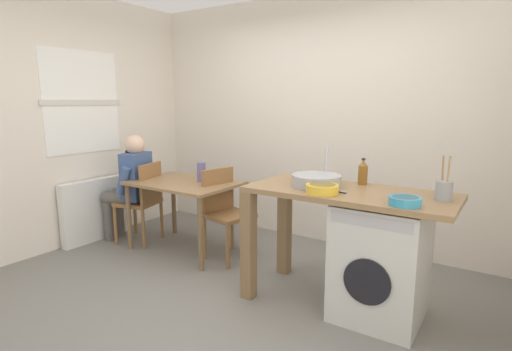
{
  "coord_description": "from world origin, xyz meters",
  "views": [
    {
      "loc": [
        1.93,
        -2.37,
        1.57
      ],
      "look_at": [
        0.07,
        0.45,
        0.94
      ],
      "focal_mm": 28.21,
      "sensor_mm": 36.0,
      "label": 1
    }
  ],
  "objects_px": {
    "colander": "(405,201)",
    "vase": "(201,172)",
    "mixing_bowl": "(322,188)",
    "utensil_crock": "(444,190)",
    "dining_table": "(185,191)",
    "chair_person_seat": "(143,198)",
    "chair_opposite": "(225,208)",
    "washing_machine": "(381,261)",
    "seated_person": "(130,183)",
    "bottle_tall_green": "(363,173)"
  },
  "relations": [
    {
      "from": "chair_opposite",
      "to": "colander",
      "type": "relative_size",
      "value": 4.5
    },
    {
      "from": "chair_person_seat",
      "to": "bottle_tall_green",
      "type": "xyz_separation_m",
      "value": [
        2.42,
        0.12,
        0.51
      ]
    },
    {
      "from": "chair_person_seat",
      "to": "utensil_crock",
      "type": "distance_m",
      "value": 3.08
    },
    {
      "from": "dining_table",
      "to": "vase",
      "type": "distance_m",
      "value": 0.27
    },
    {
      "from": "dining_table",
      "to": "colander",
      "type": "bearing_deg",
      "value": -10.81
    },
    {
      "from": "chair_opposite",
      "to": "seated_person",
      "type": "xyz_separation_m",
      "value": [
        -1.18,
        -0.19,
        0.16
      ]
    },
    {
      "from": "dining_table",
      "to": "bottle_tall_green",
      "type": "distance_m",
      "value": 1.91
    },
    {
      "from": "mixing_bowl",
      "to": "chair_person_seat",
      "type": "bearing_deg",
      "value": 171.55
    },
    {
      "from": "utensil_crock",
      "to": "dining_table",
      "type": "bearing_deg",
      "value": 176.07
    },
    {
      "from": "washing_machine",
      "to": "bottle_tall_green",
      "type": "bearing_deg",
      "value": 133.83
    },
    {
      "from": "mixing_bowl",
      "to": "colander",
      "type": "height_order",
      "value": "mixing_bowl"
    },
    {
      "from": "chair_person_seat",
      "to": "vase",
      "type": "bearing_deg",
      "value": -89.75
    },
    {
      "from": "chair_opposite",
      "to": "washing_machine",
      "type": "xyz_separation_m",
      "value": [
        1.65,
        -0.29,
        -0.08
      ]
    },
    {
      "from": "dining_table",
      "to": "chair_opposite",
      "type": "bearing_deg",
      "value": 7.94
    },
    {
      "from": "chair_person_seat",
      "to": "seated_person",
      "type": "distance_m",
      "value": 0.23
    },
    {
      "from": "utensil_crock",
      "to": "vase",
      "type": "xyz_separation_m",
      "value": [
        -2.34,
        0.27,
        -0.15
      ]
    },
    {
      "from": "mixing_bowl",
      "to": "utensil_crock",
      "type": "bearing_deg",
      "value": 18.37
    },
    {
      "from": "dining_table",
      "to": "chair_opposite",
      "type": "distance_m",
      "value": 0.5
    },
    {
      "from": "chair_person_seat",
      "to": "chair_opposite",
      "type": "height_order",
      "value": "same"
    },
    {
      "from": "washing_machine",
      "to": "bottle_tall_green",
      "type": "distance_m",
      "value": 0.69
    },
    {
      "from": "chair_opposite",
      "to": "vase",
      "type": "xyz_separation_m",
      "value": [
        -0.33,
        0.03,
        0.33
      ]
    },
    {
      "from": "dining_table",
      "to": "chair_person_seat",
      "type": "bearing_deg",
      "value": -171.53
    },
    {
      "from": "mixing_bowl",
      "to": "utensil_crock",
      "type": "relative_size",
      "value": 0.78
    },
    {
      "from": "chair_opposite",
      "to": "dining_table",
      "type": "bearing_deg",
      "value": -69.22
    },
    {
      "from": "bottle_tall_green",
      "to": "vase",
      "type": "xyz_separation_m",
      "value": [
        -1.73,
        0.06,
        -0.17
      ]
    },
    {
      "from": "mixing_bowl",
      "to": "utensil_crock",
      "type": "distance_m",
      "value": 0.79
    },
    {
      "from": "washing_machine",
      "to": "seated_person",
      "type": "bearing_deg",
      "value": 177.93
    },
    {
      "from": "seated_person",
      "to": "colander",
      "type": "relative_size",
      "value": 6.0
    },
    {
      "from": "chair_opposite",
      "to": "utensil_crock",
      "type": "bearing_deg",
      "value": 96.11
    },
    {
      "from": "dining_table",
      "to": "seated_person",
      "type": "relative_size",
      "value": 0.92
    },
    {
      "from": "chair_opposite",
      "to": "bottle_tall_green",
      "type": "bearing_deg",
      "value": 101.58
    },
    {
      "from": "seated_person",
      "to": "bottle_tall_green",
      "type": "distance_m",
      "value": 2.61
    },
    {
      "from": "dining_table",
      "to": "chair_person_seat",
      "type": "relative_size",
      "value": 1.22
    },
    {
      "from": "colander",
      "to": "vase",
      "type": "height_order",
      "value": "colander"
    },
    {
      "from": "dining_table",
      "to": "seated_person",
      "type": "xyz_separation_m",
      "value": [
        -0.7,
        -0.12,
        0.03
      ]
    },
    {
      "from": "mixing_bowl",
      "to": "chair_opposite",
      "type": "bearing_deg",
      "value": 158.86
    },
    {
      "from": "chair_opposite",
      "to": "chair_person_seat",
      "type": "bearing_deg",
      "value": -68.93
    },
    {
      "from": "dining_table",
      "to": "bottle_tall_green",
      "type": "xyz_separation_m",
      "value": [
        1.88,
        0.04,
        0.37
      ]
    },
    {
      "from": "chair_person_seat",
      "to": "vase",
      "type": "distance_m",
      "value": 0.79
    },
    {
      "from": "chair_opposite",
      "to": "bottle_tall_green",
      "type": "xyz_separation_m",
      "value": [
        1.4,
        -0.03,
        0.51
      ]
    },
    {
      "from": "chair_person_seat",
      "to": "bottle_tall_green",
      "type": "relative_size",
      "value": 4.32
    },
    {
      "from": "vase",
      "to": "utensil_crock",
      "type": "bearing_deg",
      "value": -6.61
    },
    {
      "from": "chair_opposite",
      "to": "washing_machine",
      "type": "height_order",
      "value": "chair_opposite"
    },
    {
      "from": "colander",
      "to": "vase",
      "type": "distance_m",
      "value": 2.23
    },
    {
      "from": "dining_table",
      "to": "vase",
      "type": "relative_size",
      "value": 5.48
    },
    {
      "from": "bottle_tall_green",
      "to": "mixing_bowl",
      "type": "height_order",
      "value": "bottle_tall_green"
    },
    {
      "from": "dining_table",
      "to": "chair_person_seat",
      "type": "xyz_separation_m",
      "value": [
        -0.55,
        -0.08,
        -0.14
      ]
    },
    {
      "from": "utensil_crock",
      "to": "colander",
      "type": "xyz_separation_m",
      "value": [
        -0.18,
        -0.27,
        -0.04
      ]
    },
    {
      "from": "washing_machine",
      "to": "vase",
      "type": "height_order",
      "value": "vase"
    },
    {
      "from": "chair_opposite",
      "to": "seated_person",
      "type": "height_order",
      "value": "seated_person"
    }
  ]
}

